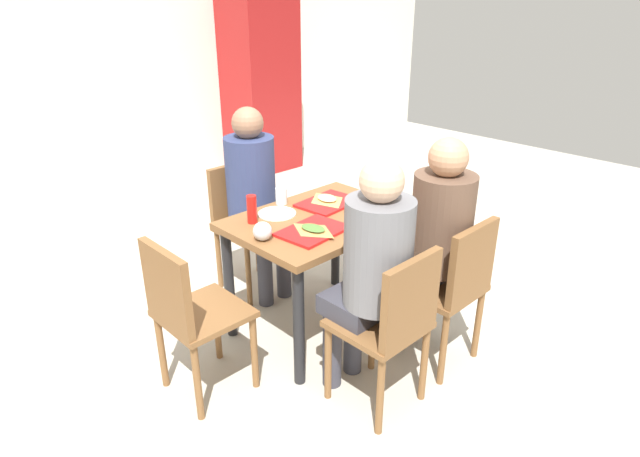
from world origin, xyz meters
name	(u,v)px	position (x,y,z in m)	size (l,w,h in m)	color
ground_plane	(320,326)	(0.00, 0.00, -0.01)	(10.00, 10.00, 0.02)	#B2AD9E
back_wall	(77,53)	(0.00, 3.20, 1.40)	(10.00, 0.10, 2.80)	silver
main_table	(320,235)	(0.00, 0.00, 0.63)	(1.01, 0.73, 0.74)	brown
chair_near_left	(392,321)	(-0.25, -0.75, 0.51)	(0.40, 0.40, 0.86)	brown
chair_near_right	(453,283)	(0.25, -0.75, 0.51)	(0.40, 0.40, 0.86)	brown
chair_far_side	(244,217)	(0.00, 0.75, 0.51)	(0.40, 0.40, 0.86)	brown
chair_left_end	(188,309)	(-0.89, 0.00, 0.51)	(0.40, 0.40, 0.86)	brown
person_in_red	(372,264)	(-0.25, -0.61, 0.76)	(0.32, 0.42, 1.27)	#383842
person_in_brown_jacket	(435,233)	(0.25, -0.61, 0.76)	(0.32, 0.42, 1.27)	#383842
person_far_side	(255,188)	(0.00, 0.61, 0.76)	(0.32, 0.42, 1.27)	#383842
tray_red_near	(313,231)	(-0.18, -0.13, 0.75)	(0.36, 0.26, 0.02)	red
tray_red_far	(328,203)	(0.18, 0.11, 0.75)	(0.36, 0.26, 0.02)	red
paper_plate_center	(277,214)	(-0.15, 0.20, 0.74)	(0.22, 0.22, 0.01)	white
paper_plate_near_edge	(364,219)	(0.15, -0.20, 0.74)	(0.22, 0.22, 0.01)	white
pizza_slice_a	(313,229)	(-0.19, -0.14, 0.76)	(0.15, 0.22, 0.02)	#C68C47
pizza_slice_b	(327,199)	(0.19, 0.13, 0.76)	(0.21, 0.25, 0.02)	tan
plastic_cup_a	(281,196)	(-0.03, 0.31, 0.79)	(0.07, 0.07, 0.10)	white
plastic_cup_b	(364,223)	(0.03, -0.31, 0.79)	(0.07, 0.07, 0.10)	white
soda_can	(368,188)	(0.43, 0.02, 0.80)	(0.07, 0.07, 0.12)	#B7BCC6
condiment_bottle	(252,209)	(-0.33, 0.20, 0.82)	(0.06, 0.06, 0.16)	red
foil_bundle	(262,231)	(-0.43, -0.02, 0.79)	(0.10, 0.10, 0.10)	silver
drink_fridge	(260,86)	(1.83, 2.85, 0.95)	(0.70, 0.60, 1.90)	maroon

